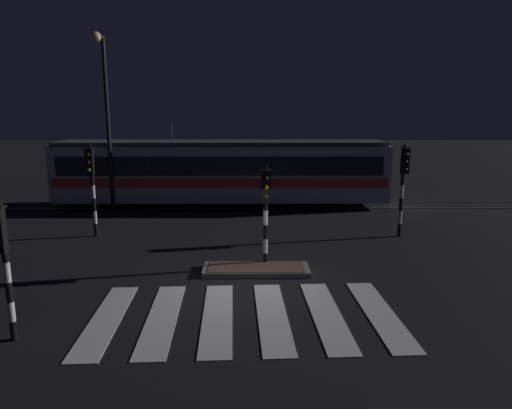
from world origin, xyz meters
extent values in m
plane|color=black|center=(0.00, 0.00, 0.00)|extent=(120.00, 120.00, 0.00)
cube|color=#59595E|center=(0.00, 10.18, 0.01)|extent=(80.00, 0.12, 0.03)
cube|color=#59595E|center=(0.00, 11.62, 0.01)|extent=(80.00, 0.12, 0.03)
cube|color=silver|center=(-3.23, -2.11, 0.01)|extent=(0.87, 3.94, 0.02)
cube|color=silver|center=(-1.94, -2.05, 0.01)|extent=(0.87, 3.94, 0.02)
cube|color=silver|center=(-0.65, -1.99, 0.01)|extent=(0.87, 3.94, 0.02)
cube|color=silver|center=(0.65, -1.94, 0.01)|extent=(0.87, 3.94, 0.02)
cube|color=silver|center=(1.94, -1.88, 0.01)|extent=(0.87, 3.94, 0.02)
cube|color=silver|center=(3.23, -1.82, 0.01)|extent=(0.87, 3.94, 0.02)
cube|color=slate|center=(0.28, 1.09, 0.08)|extent=(3.18, 1.10, 0.16)
cube|color=brown|center=(0.28, 1.09, 0.17)|extent=(2.86, 0.99, 0.02)
cylinder|color=black|center=(-4.88, -3.07, 0.22)|extent=(0.14, 0.14, 0.43)
cylinder|color=white|center=(-4.88, -3.07, 0.65)|extent=(0.14, 0.14, 0.43)
cylinder|color=black|center=(-4.88, -3.07, 1.08)|extent=(0.14, 0.14, 0.43)
cylinder|color=white|center=(-4.88, -3.07, 1.52)|extent=(0.14, 0.14, 0.43)
cylinder|color=black|center=(-4.88, -3.07, 1.95)|extent=(0.14, 0.14, 0.43)
cylinder|color=white|center=(-4.88, -3.07, 2.39)|extent=(0.14, 0.14, 0.43)
cylinder|color=black|center=(-4.88, -3.07, 2.82)|extent=(0.14, 0.14, 0.43)
cylinder|color=black|center=(5.79, 5.06, 0.25)|extent=(0.14, 0.14, 0.50)
cylinder|color=white|center=(5.79, 5.06, 0.75)|extent=(0.14, 0.14, 0.50)
cylinder|color=black|center=(5.79, 5.06, 1.25)|extent=(0.14, 0.14, 0.50)
cylinder|color=white|center=(5.79, 5.06, 1.75)|extent=(0.14, 0.14, 0.50)
cylinder|color=black|center=(5.79, 5.06, 2.26)|extent=(0.14, 0.14, 0.50)
cylinder|color=white|center=(5.79, 5.06, 2.76)|extent=(0.14, 0.14, 0.50)
cylinder|color=black|center=(5.79, 5.06, 3.26)|extent=(0.14, 0.14, 0.50)
cube|color=black|center=(5.79, 4.89, 2.91)|extent=(0.28, 0.20, 0.90)
sphere|color=black|center=(5.79, 4.78, 3.19)|extent=(0.14, 0.14, 0.14)
sphere|color=black|center=(5.79, 4.78, 2.91)|extent=(0.14, 0.14, 0.14)
sphere|color=black|center=(5.79, 4.78, 2.63)|extent=(0.14, 0.14, 0.14)
cube|color=black|center=(5.79, 4.89, 3.40)|extent=(0.36, 0.24, 0.04)
cylinder|color=black|center=(-5.85, 5.15, 0.25)|extent=(0.14, 0.14, 0.50)
cylinder|color=white|center=(-5.85, 5.15, 0.75)|extent=(0.14, 0.14, 0.50)
cylinder|color=black|center=(-5.85, 5.15, 1.24)|extent=(0.14, 0.14, 0.50)
cylinder|color=white|center=(-5.85, 5.15, 1.74)|extent=(0.14, 0.14, 0.50)
cylinder|color=black|center=(-5.85, 5.15, 2.24)|extent=(0.14, 0.14, 0.50)
cylinder|color=white|center=(-5.85, 5.15, 2.73)|extent=(0.14, 0.14, 0.50)
cylinder|color=black|center=(-5.85, 5.15, 3.23)|extent=(0.14, 0.14, 0.50)
cube|color=black|center=(-5.85, 4.98, 2.88)|extent=(0.28, 0.20, 0.90)
sphere|color=black|center=(-5.85, 4.87, 3.16)|extent=(0.14, 0.14, 0.14)
sphere|color=black|center=(-5.85, 4.87, 2.88)|extent=(0.14, 0.14, 0.14)
sphere|color=green|center=(-5.85, 4.87, 2.60)|extent=(0.14, 0.14, 0.14)
cube|color=black|center=(-5.85, 4.98, 3.37)|extent=(0.36, 0.24, 0.04)
cylinder|color=black|center=(0.57, 1.57, 0.22)|extent=(0.14, 0.14, 0.45)
cylinder|color=white|center=(0.57, 1.57, 0.67)|extent=(0.14, 0.14, 0.45)
cylinder|color=black|center=(0.57, 1.57, 1.12)|extent=(0.14, 0.14, 0.45)
cylinder|color=white|center=(0.57, 1.57, 1.57)|extent=(0.14, 0.14, 0.45)
cylinder|color=black|center=(0.57, 1.57, 2.02)|extent=(0.14, 0.14, 0.45)
cylinder|color=white|center=(0.57, 1.57, 2.47)|extent=(0.14, 0.14, 0.45)
cylinder|color=black|center=(0.57, 1.57, 2.92)|extent=(0.14, 0.14, 0.45)
cube|color=black|center=(0.57, 1.40, 2.55)|extent=(0.28, 0.20, 0.90)
sphere|color=black|center=(0.57, 1.29, 2.83)|extent=(0.14, 0.14, 0.14)
sphere|color=orange|center=(0.57, 1.29, 2.55)|extent=(0.14, 0.14, 0.14)
sphere|color=black|center=(0.57, 1.29, 2.27)|extent=(0.14, 0.14, 0.14)
cube|color=black|center=(0.57, 1.40, 3.04)|extent=(0.36, 0.24, 0.04)
cylinder|color=black|center=(-6.50, 9.60, 4.00)|extent=(0.18, 0.18, 7.99)
cylinder|color=black|center=(-6.50, 9.15, 7.89)|extent=(0.10, 0.90, 0.10)
sphere|color=#F9E08C|center=(-6.50, 8.70, 7.81)|extent=(0.44, 0.44, 0.44)
cube|color=#B2BCC1|center=(-1.40, 10.90, 1.70)|extent=(16.27, 2.50, 2.70)
cube|color=red|center=(-1.40, 9.63, 1.35)|extent=(15.94, 0.04, 0.44)
cube|color=red|center=(-1.40, 12.17, 1.35)|extent=(15.94, 0.04, 0.44)
cube|color=black|center=(-1.40, 9.63, 2.15)|extent=(15.46, 0.03, 0.90)
cube|color=#4C4C51|center=(-1.40, 10.90, 3.15)|extent=(15.94, 2.30, 0.20)
cylinder|color=#262628|center=(-3.84, 10.90, 3.65)|extent=(0.08, 0.08, 1.00)
cube|color=black|center=(3.08, 10.90, 0.17)|extent=(2.20, 2.00, 0.35)
cube|color=black|center=(-5.87, 10.90, 0.17)|extent=(2.20, 2.00, 0.35)
sphere|color=#F9F2CC|center=(6.79, 10.90, 1.30)|extent=(0.24, 0.24, 0.24)
camera|label=1|loc=(0.21, -12.25, 4.83)|focal=32.82mm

